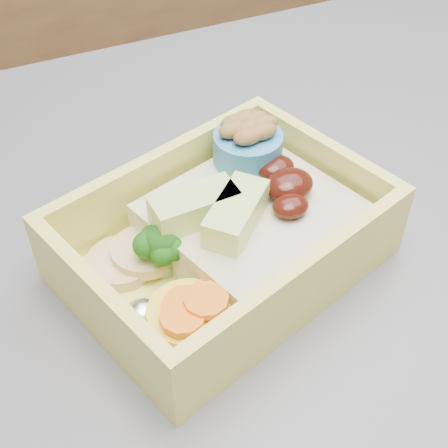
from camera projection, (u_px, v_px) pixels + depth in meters
name	position (u px, v px, depth m)	size (l,w,h in m)	color
bento_box	(229.00, 232.00, 0.41)	(0.23, 0.19, 0.07)	#DFDA5C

